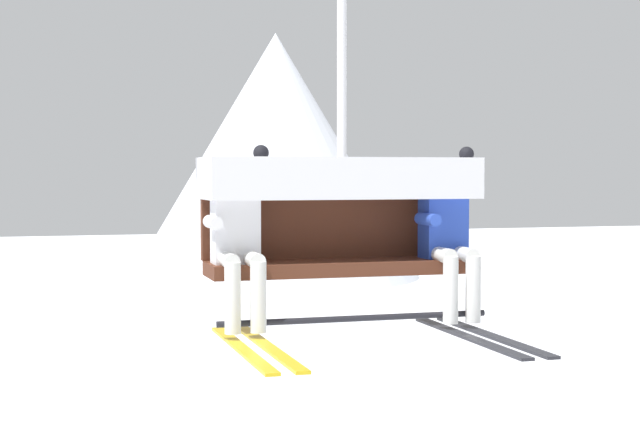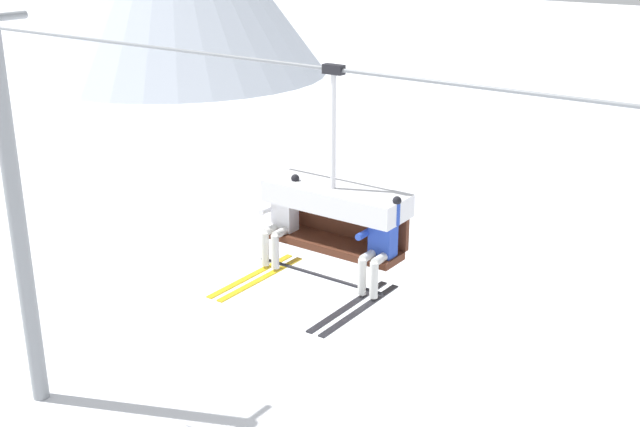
% 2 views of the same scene
% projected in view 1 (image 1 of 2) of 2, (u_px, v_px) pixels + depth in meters
% --- Properties ---
extents(mountain_peak_central, '(18.55, 18.55, 15.67)m').
position_uv_depth(mountain_peak_central, '(276.00, 155.00, 63.03)').
color(mountain_peak_central, white).
rests_on(mountain_peak_central, ground_plane).
extents(chairlift_chair, '(2.00, 0.74, 2.77)m').
position_uv_depth(chairlift_chair, '(339.00, 196.00, 7.18)').
color(chairlift_chair, '#512819').
extents(skier_white, '(0.48, 1.70, 1.34)m').
position_uv_depth(skier_white, '(239.00, 238.00, 6.77)').
color(skier_white, silver).
extents(skier_blue, '(0.48, 1.70, 1.34)m').
position_uv_depth(skier_blue, '(450.00, 234.00, 7.21)').
color(skier_blue, '#2847B7').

